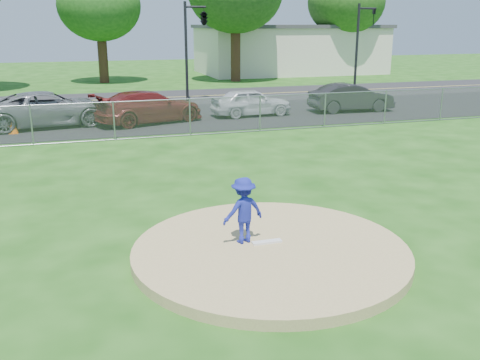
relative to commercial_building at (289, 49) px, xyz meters
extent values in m
plane|color=#174910|center=(-16.00, -28.00, -2.16)|extent=(120.00, 120.00, 0.00)
cylinder|color=tan|center=(-16.00, -38.00, -2.06)|extent=(5.40, 5.40, 0.20)
cube|color=white|center=(-16.00, -37.80, -1.94)|extent=(0.60, 0.15, 0.04)
cube|color=gray|center=(-16.00, -26.00, -1.41)|extent=(40.00, 0.06, 1.50)
cube|color=black|center=(-16.00, -21.50, -2.15)|extent=(50.00, 8.00, 0.01)
cube|color=#232326|center=(-16.00, -14.00, -2.16)|extent=(60.00, 7.00, 0.01)
cube|color=beige|center=(0.00, 0.00, -0.16)|extent=(16.00, 9.00, 4.00)
cube|color=#3F3F42|center=(0.00, 0.00, 1.99)|extent=(16.40, 9.40, 0.30)
cylinder|color=#3A2215|center=(-17.00, -4.00, -0.23)|extent=(0.72, 0.72, 3.85)
ellipsoid|color=#1A5015|center=(-17.00, -4.00, 3.54)|extent=(6.16, 6.16, 5.24)
cylinder|color=#3A2215|center=(-7.00, -6.00, 0.12)|extent=(0.76, 0.76, 4.55)
cylinder|color=#3A2315|center=(4.00, -3.00, -0.06)|extent=(0.74, 0.74, 4.20)
ellipsoid|color=#1A4813|center=(4.00, -3.00, 4.06)|extent=(6.72, 6.72, 5.71)
cylinder|color=black|center=(-13.00, -16.00, 0.64)|extent=(0.16, 0.16, 5.60)
cylinder|color=black|center=(-12.40, -16.00, 3.14)|extent=(1.20, 0.12, 0.12)
imported|color=black|center=(-11.92, -16.00, 2.64)|extent=(0.53, 2.48, 1.00)
cylinder|color=black|center=(-2.00, -16.00, 0.64)|extent=(0.16, 0.16, 5.60)
cylinder|color=black|center=(-1.40, -16.00, 3.14)|extent=(1.20, 0.12, 0.12)
imported|color=black|center=(-0.92, -16.00, 2.64)|extent=(0.16, 0.20, 1.00)
imported|color=navy|center=(-16.43, -37.60, -1.29)|extent=(0.94, 0.66, 1.33)
cone|color=orange|center=(-21.92, -23.40, -1.79)|extent=(0.37, 0.37, 0.72)
imported|color=slate|center=(-20.50, -22.07, -1.38)|extent=(5.83, 3.35, 1.53)
imported|color=maroon|center=(-16.17, -22.55, -1.42)|extent=(5.44, 3.52, 1.47)
imported|color=silver|center=(-11.08, -22.07, -1.48)|extent=(4.02, 1.81, 1.34)
imported|color=#232325|center=(-5.69, -22.29, -1.44)|extent=(4.37, 1.69, 1.42)
camera|label=1|loc=(-19.44, -47.03, 2.23)|focal=40.00mm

